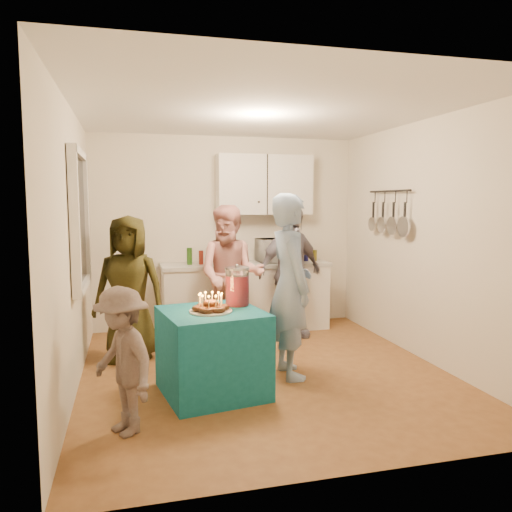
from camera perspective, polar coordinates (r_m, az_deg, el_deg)
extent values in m
plane|color=brown|center=(5.22, 0.98, -13.08)|extent=(4.00, 4.00, 0.00)
plane|color=white|center=(5.00, 1.03, 16.32)|extent=(4.00, 4.00, 0.00)
plane|color=silver|center=(6.88, -3.40, 2.70)|extent=(3.60, 3.60, 0.00)
plane|color=silver|center=(4.79, -20.24, 0.76)|extent=(4.00, 4.00, 0.00)
plane|color=silver|center=(5.68, 18.79, 1.62)|extent=(4.00, 4.00, 0.00)
cube|color=black|center=(5.07, -19.67, 3.90)|extent=(0.04, 1.00, 1.20)
cube|color=white|center=(6.74, -1.19, -4.83)|extent=(2.20, 0.58, 0.86)
cube|color=beige|center=(6.67, -1.20, -0.99)|extent=(2.24, 0.62, 0.05)
cube|color=white|center=(6.84, 0.96, 8.13)|extent=(1.30, 0.30, 0.80)
cube|color=black|center=(6.23, 14.75, 4.89)|extent=(0.12, 1.00, 0.60)
imported|color=white|center=(6.77, 2.64, 0.67)|extent=(0.60, 0.44, 0.32)
cube|color=#116376|center=(4.57, -5.01, -10.90)|extent=(0.98, 0.98, 0.76)
cylinder|color=red|center=(4.66, -2.17, -3.60)|extent=(0.22, 0.22, 0.34)
imported|color=#92AED4|center=(4.91, 3.91, -3.42)|extent=(0.45, 0.67, 1.81)
imported|color=#504916|center=(5.56, -14.29, -3.64)|extent=(0.89, 0.73, 1.58)
imported|color=#D16D70|center=(5.97, -2.89, -2.27)|extent=(0.99, 0.87, 1.69)
imported|color=black|center=(6.29, 3.93, -1.82)|extent=(1.07, 0.77, 1.69)
imported|color=#5B4C48|center=(3.89, -15.04, -11.50)|extent=(0.71, 0.83, 1.11)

